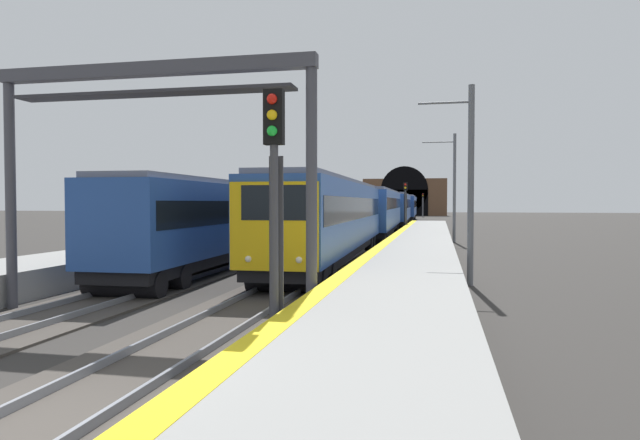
{
  "coord_description": "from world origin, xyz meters",
  "views": [
    {
      "loc": [
        -6.08,
        -5.04,
        2.96
      ],
      "look_at": [
        17.86,
        0.06,
        2.17
      ],
      "focal_mm": 31.42,
      "sensor_mm": 36.0,
      "label": 1
    }
  ],
  "objects": [
    {
      "name": "ground_plane",
      "position": [
        0.0,
        0.0,
        0.0
      ],
      "size": [
        320.0,
        320.0,
        0.0
      ],
      "primitive_type": "plane",
      "color": "#302D2B"
    },
    {
      "name": "platform_right",
      "position": [
        0.0,
        -3.95,
        0.47
      ],
      "size": [
        112.0,
        3.57,
        0.93
      ],
      "primitive_type": "cube",
      "color": "gray",
      "rests_on": "ground_plane"
    },
    {
      "name": "platform_right_edge_strip",
      "position": [
        0.0,
        -2.42,
        0.93
      ],
      "size": [
        112.0,
        0.5,
        0.01
      ],
      "primitive_type": "cube",
      "color": "yellow",
      "rests_on": "platform_right"
    },
    {
      "name": "track_main_line",
      "position": [
        0.0,
        0.0,
        0.04
      ],
      "size": [
        160.0,
        3.19,
        0.21
      ],
      "color": "#423D38",
      "rests_on": "ground_plane"
    },
    {
      "name": "train_main_approaching",
      "position": [
        51.84,
        -0.0,
        2.29
      ],
      "size": [
        83.77,
        3.31,
        4.01
      ],
      "rotation": [
        0.0,
        0.0,
        3.16
      ],
      "color": "#264C99",
      "rests_on": "ground_plane"
    },
    {
      "name": "train_adjacent_platform",
      "position": [
        36.2,
        4.64,
        2.22
      ],
      "size": [
        55.59,
        3.23,
        4.78
      ],
      "rotation": [
        0.0,
        0.0,
        0.03
      ],
      "color": "#264C99",
      "rests_on": "ground_plane"
    },
    {
      "name": "railway_signal_near",
      "position": [
        4.24,
        -1.95,
        3.09
      ],
      "size": [
        0.39,
        0.38,
        5.1
      ],
      "rotation": [
        0.0,
        0.0,
        3.14
      ],
      "color": "#38383D",
      "rests_on": "ground_plane"
    },
    {
      "name": "railway_signal_mid",
      "position": [
        46.88,
        -1.95,
        2.83
      ],
      "size": [
        0.39,
        0.38,
        4.8
      ],
      "rotation": [
        0.0,
        0.0,
        3.14
      ],
      "color": "#38383D",
      "rests_on": "ground_plane"
    },
    {
      "name": "railway_signal_far",
      "position": [
        105.04,
        -1.95,
        2.78
      ],
      "size": [
        0.39,
        0.38,
        4.71
      ],
      "rotation": [
        0.0,
        0.0,
        3.14
      ],
      "color": "#4C4C54",
      "rests_on": "ground_plane"
    },
    {
      "name": "overhead_signal_gantry",
      "position": [
        7.34,
        2.32,
        5.03
      ],
      "size": [
        0.7,
        8.86,
        6.59
      ],
      "color": "#3F3F47",
      "rests_on": "ground_plane"
    },
    {
      "name": "tunnel_portal",
      "position": [
        117.43,
        2.32,
        4.06
      ],
      "size": [
        2.72,
        18.12,
        10.71
      ],
      "color": "brown",
      "rests_on": "ground_plane"
    },
    {
      "name": "catenary_mast_near",
      "position": [
        35.93,
        -6.09,
        4.1
      ],
      "size": [
        0.22,
        2.44,
        7.95
      ],
      "color": "#595B60",
      "rests_on": "ground_plane"
    },
    {
      "name": "catenary_mast_far",
      "position": [
        14.38,
        -6.11,
        3.64
      ],
      "size": [
        0.22,
        1.96,
        7.09
      ],
      "color": "#595B60",
      "rests_on": "ground_plane"
    }
  ]
}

